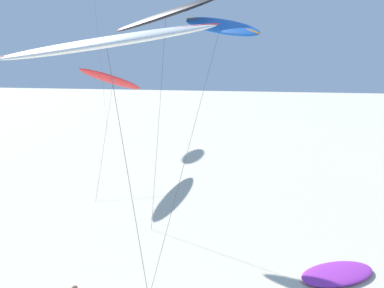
% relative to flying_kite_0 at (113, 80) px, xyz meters
% --- Properties ---
extents(flying_kite_0, '(3.92, 12.68, 9.28)m').
position_rel_flying_kite_0_xyz_m(flying_kite_0, '(0.00, 0.00, 0.00)').
color(flying_kite_0, red).
rests_on(flying_kite_0, ground).
extents(flying_kite_1, '(7.64, 4.05, 10.77)m').
position_rel_flying_kite_0_xyz_m(flying_kite_1, '(8.75, -18.63, 1.94)').
color(flying_kite_1, white).
rests_on(flying_kite_1, ground).
extents(flying_kite_3, '(5.60, 10.82, 12.47)m').
position_rel_flying_kite_0_xyz_m(flying_kite_3, '(10.94, -8.78, 3.39)').
color(flying_kite_3, blue).
rests_on(flying_kite_3, ground).
extents(flying_kite_6, '(7.82, 6.34, 13.57)m').
position_rel_flying_kite_0_xyz_m(flying_kite_6, '(7.25, -7.27, 4.32)').
color(flying_kite_6, black).
rests_on(flying_kite_6, ground).
extents(grounded_kite_0, '(3.99, 3.58, 0.27)m').
position_rel_flying_kite_0_xyz_m(grounded_kite_0, '(17.34, -14.51, -7.81)').
color(grounded_kite_0, purple).
rests_on(grounded_kite_0, ground).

